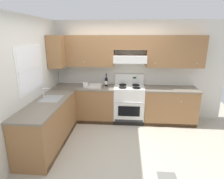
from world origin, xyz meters
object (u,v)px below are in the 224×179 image
(bowl, at_px, (95,86))
(paper_towel_roll, at_px, (85,85))
(stove, at_px, (129,103))
(wine_bottle, at_px, (106,81))

(bowl, xyz_separation_m, paper_towel_roll, (-0.24, -0.01, 0.04))
(stove, bearing_deg, wine_bottle, 172.68)
(stove, distance_m, paper_towel_roll, 1.21)
(stove, height_order, bowl, stove)
(stove, xyz_separation_m, wine_bottle, (-0.59, 0.08, 0.56))
(stove, relative_size, wine_bottle, 3.62)
(wine_bottle, distance_m, paper_towel_roll, 0.54)
(wine_bottle, xyz_separation_m, bowl, (-0.27, -0.16, -0.10))
(paper_towel_roll, bearing_deg, stove, 4.62)
(stove, bearing_deg, paper_towel_roll, -175.38)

